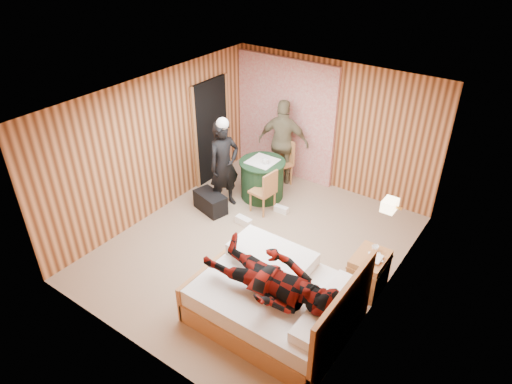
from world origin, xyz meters
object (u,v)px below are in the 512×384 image
Objects in this scene: chair_far at (283,159)px; duffel_bag at (210,202)px; wall_lamp at (390,205)px; man_at_table at (283,143)px; woman_standing at (224,165)px; chair_near at (266,189)px; man_on_bed at (270,272)px; bed at (278,300)px; round_table at (262,179)px; nightstand at (368,272)px.

chair_far is 1.75m from duffel_bag.
wall_lamp is 3.20m from man_at_table.
wall_lamp is 0.16× the size of woman_standing.
chair_far is 1.09× the size of chair_near.
man_on_bed is at bearing -20.25° from duffel_bag.
chair_near is at bearing 127.80° from bed.
woman_standing is at bearing 175.11° from wall_lamp.
woman_standing is at bearing 139.26° from man_on_bed.
duffel_bag is 3.08m from man_on_bed.
wall_lamp is 0.30× the size of round_table.
wall_lamp reaches higher than chair_far.
chair_near is 2.79m from man_on_bed.
bed is 0.70m from man_on_bed.
man_at_table is at bearing 121.42° from bed.
woman_standing reaches higher than wall_lamp.
wall_lamp is 0.31× the size of chair_near.
chair_far is at bearing 86.99° from duffel_bag.
man_at_table is 0.97× the size of man_on_bed.
chair_near is 1.34× the size of duffel_bag.
woman_standing reaches higher than chair_far.
round_table is at bearing 155.74° from nightstand.
chair_far reaches higher than chair_near.
woman_standing is 1.41m from man_at_table.
duffel_bag is 0.73m from woman_standing.
nightstand is 0.72× the size of round_table.
round_table is 1.02× the size of chair_near.
man_at_table is at bearing 149.20° from wall_lamp.
wall_lamp reaches higher than nightstand.
chair_far reaches higher than duffel_bag.
bed is at bearing -121.82° from nightstand.
duffel_bag is 0.37× the size of man_at_table.
chair_near is (0.36, -0.41, 0.11)m from round_table.
wall_lamp is at bearing 132.87° from man_at_table.
chair_far is 0.53× the size of man_on_bed.
chair_near is (-2.32, 0.79, 0.18)m from nightstand.
man_on_bed is at bearing -113.78° from wall_lamp.
man_on_bed is (0.03, -0.23, 0.66)m from bed.
bed reaches higher than round_table.
chair_near is at bearing 46.99° from duffel_bag.
bed is 1.21× the size of woman_standing.
wall_lamp reaches higher than duffel_bag.
man_at_table is (-0.03, 0.04, 0.32)m from chair_far.
man_at_table is 3.90m from man_on_bed.
chair_far is (0.03, 0.68, 0.15)m from round_table.
duffel_bag is 0.38× the size of woman_standing.
nightstand is at bearing -13.95° from chair_far.
chair_far is at bearing 144.55° from nightstand.
bed is at bearing -51.58° from round_table.
bed is 3.19× the size of duffel_bag.
man_on_bed is (1.95, -3.38, 0.11)m from man_at_table.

